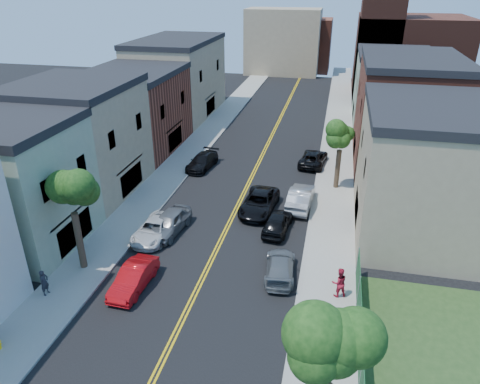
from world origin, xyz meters
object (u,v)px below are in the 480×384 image
Objects in this scene: white_pickup at (155,229)px; black_suv_lane at (259,203)px; red_sedan at (134,278)px; grey_car_left at (169,222)px; pedestrian_right at (339,282)px; black_car_left at (202,161)px; grey_car_right at (280,267)px; black_car_right at (278,222)px; silver_car_right at (301,197)px; pedestrian_left at (44,283)px; dark_car_right_far at (313,158)px.

black_suv_lane reaches higher than white_pickup.
grey_car_left is at bearing 94.25° from red_sedan.
grey_car_left is 2.49× the size of pedestrian_right.
pedestrian_right is (13.67, -17.36, 0.39)m from black_car_left.
black_suv_lane reaches higher than grey_car_right.
white_pickup is 1.07× the size of grey_car_right.
red_sedan is 12.34m from pedestrian_right.
grey_car_left is (-0.24, 6.73, 0.09)m from red_sedan.
silver_car_right reaches higher than black_car_right.
black_car_right is 4.49m from silver_car_right.
black_car_right is 0.83× the size of silver_car_right.
red_sedan is 0.90× the size of white_pickup.
grey_car_left is 9.73m from pedestrian_left.
black_car_right reaches higher than red_sedan.
black_car_left is at bearing -3.18° from pedestrian_left.
red_sedan reaches higher than white_pickup.
grey_car_left is 7.57m from black_suv_lane.
black_car_left is 10.51m from black_suv_lane.
silver_car_right is at bearing 40.94° from grey_car_left.
white_pickup is 8.78m from black_suv_lane.
grey_car_left is 9.46m from grey_car_right.
grey_car_left is 8.07m from black_car_right.
red_sedan is 24.23m from dark_car_right_far.
pedestrian_left is at bearing 45.39° from black_car_right.
black_car_left reaches higher than white_pickup.
grey_car_right is 5.51m from black_car_right.
black_suv_lane is at bearing -75.98° from grey_car_right.
pedestrian_right reaches higher than silver_car_right.
grey_car_left reaches higher than white_pickup.
black_suv_lane is at bearing -75.62° from pedestrian_right.
white_pickup is 13.83m from pedestrian_right.
grey_car_left is at bearing 18.74° from black_car_right.
grey_car_left is 1.11× the size of black_car_right.
black_suv_lane is (-3.21, -1.50, -0.08)m from silver_car_right.
grey_car_right is 8.70m from black_suv_lane.
black_car_right is at bearing 20.43° from grey_car_left.
pedestrian_left is (-3.78, -7.63, 0.30)m from white_pickup.
black_car_left is 18.79m from grey_car_right.
red_sedan is 0.84× the size of silver_car_right.
dark_car_right_far reaches higher than grey_car_right.
grey_car_left reaches higher than dark_car_right_far.
black_suv_lane is 11.66m from pedestrian_right.
black_car_left reaches higher than grey_car_right.
grey_car_left is 11.04m from silver_car_right.
red_sedan is 11.49m from black_car_right.
black_car_left is 22.10m from pedestrian_right.
pedestrian_right reaches higher than black_car_right.
silver_car_right reaches higher than dark_car_right_far.
pedestrian_right reaches higher than dark_car_right_far.
black_suv_lane is (7.16, -7.69, 0.06)m from black_car_left.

